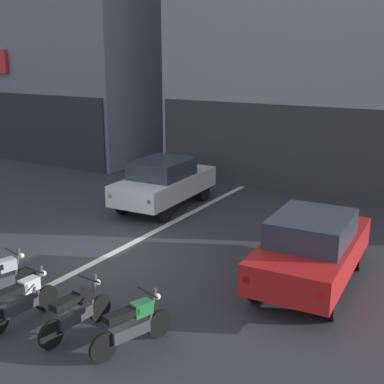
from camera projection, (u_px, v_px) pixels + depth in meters
The scene contains 8 objects.
ground_plane at pixel (107, 256), 12.57m from camera, with size 120.00×120.00×0.00m, color #333338.
lane_centre_line at pixel (218, 199), 17.54m from camera, with size 0.20×18.00×0.01m, color silver.
building_corner_left at pixel (101, 50), 26.23m from camera, with size 8.85×10.18×10.39m.
car_white_crossing_near at pixel (164, 182), 16.39m from camera, with size 1.93×4.17×1.64m.
car_red_parked_kerbside at pixel (312, 247), 10.78m from camera, with size 1.94×4.17×1.64m.
motorcycle_white_row_left_mid at pixel (22, 300), 9.36m from camera, with size 0.55×1.67×0.98m.
motorcycle_black_row_centre at pixel (77, 310), 8.98m from camera, with size 0.55×1.67×0.98m.
motorcycle_green_row_right_mid at pixel (133, 324), 8.51m from camera, with size 0.67×1.61×0.98m.
Camera 1 is at (7.83, -8.94, 4.90)m, focal length 46.54 mm.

